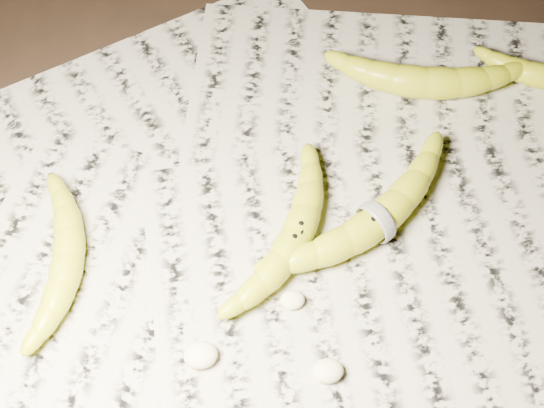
{
  "coord_description": "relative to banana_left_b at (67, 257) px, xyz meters",
  "views": [
    {
      "loc": [
        -0.03,
        -0.4,
        0.75
      ],
      "look_at": [
        0.03,
        0.03,
        0.05
      ],
      "focal_mm": 50.0,
      "sensor_mm": 36.0,
      "label": 1
    }
  ],
  "objects": [
    {
      "name": "measuring_tape",
      "position": [
        0.34,
        0.0,
        0.0
      ],
      "size": [
        0.03,
        0.05,
        0.05
      ],
      "primitive_type": "torus",
      "rotation": [
        0.0,
        1.57,
        0.56
      ],
      "color": "white",
      "rests_on": "newspaper_patch"
    },
    {
      "name": "flesh_chunk_a",
      "position": [
        0.13,
        -0.12,
        -0.01
      ],
      "size": [
        0.04,
        0.03,
        0.02
      ],
      "primitive_type": "ellipsoid",
      "color": "#F8EEC0",
      "rests_on": "newspaper_patch"
    },
    {
      "name": "flesh_chunk_b",
      "position": [
        0.26,
        -0.16,
        -0.01
      ],
      "size": [
        0.03,
        0.03,
        0.02
      ],
      "primitive_type": "ellipsoid",
      "color": "#F8EEC0",
      "rests_on": "newspaper_patch"
    },
    {
      "name": "banana_taped",
      "position": [
        0.34,
        0.0,
        0.0
      ],
      "size": [
        0.24,
        0.19,
        0.04
      ],
      "primitive_type": null,
      "rotation": [
        0.0,
        0.0,
        0.56
      ],
      "color": "#C3D51A",
      "rests_on": "newspaper_patch"
    },
    {
      "name": "flesh_chunk_c",
      "position": [
        0.24,
        -0.07,
        -0.01
      ],
      "size": [
        0.03,
        0.02,
        0.02
      ],
      "primitive_type": "ellipsoid",
      "color": "#F8EEC0",
      "rests_on": "newspaper_patch"
    },
    {
      "name": "banana_left_b",
      "position": [
        0.0,
        0.0,
        0.0
      ],
      "size": [
        0.08,
        0.19,
        0.04
      ],
      "primitive_type": null,
      "rotation": [
        0.0,
        0.0,
        1.46
      ],
      "color": "#C3D51A",
      "rests_on": "newspaper_patch"
    },
    {
      "name": "newspaper_patch",
      "position": [
        0.24,
        0.01,
        -0.02
      ],
      "size": [
        0.9,
        0.7,
        0.01
      ],
      "primitive_type": "cube",
      "color": "#B0AC97",
      "rests_on": "ground"
    },
    {
      "name": "ground",
      "position": [
        0.2,
        -0.01,
        -0.03
      ],
      "size": [
        3.0,
        3.0,
        0.0
      ],
      "primitive_type": "plane",
      "color": "black",
      "rests_on": "ground"
    },
    {
      "name": "banana_center",
      "position": [
        0.25,
        -0.01,
        0.0
      ],
      "size": [
        0.16,
        0.21,
        0.04
      ],
      "primitive_type": null,
      "rotation": [
        0.0,
        0.0,
        1.02
      ],
      "color": "#C3D51A",
      "rests_on": "newspaper_patch"
    },
    {
      "name": "banana_upper_a",
      "position": [
        0.44,
        0.19,
        0.0
      ],
      "size": [
        0.22,
        0.11,
        0.04
      ],
      "primitive_type": null,
      "rotation": [
        0.0,
        0.0,
        -0.21
      ],
      "color": "#C3D51A",
      "rests_on": "newspaper_patch"
    }
  ]
}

